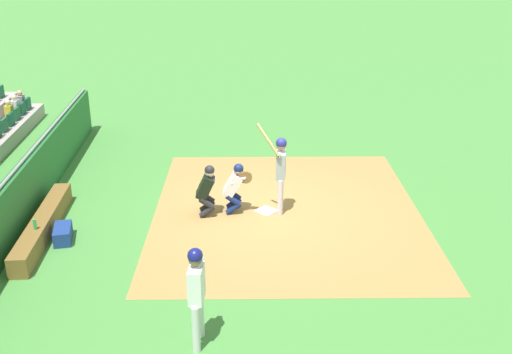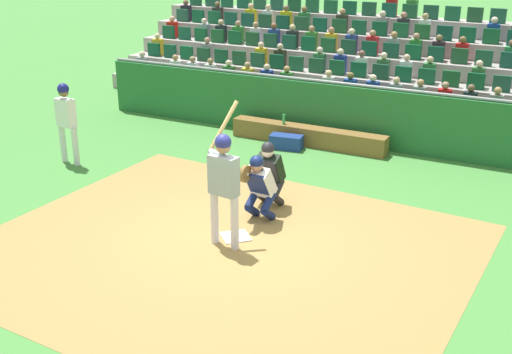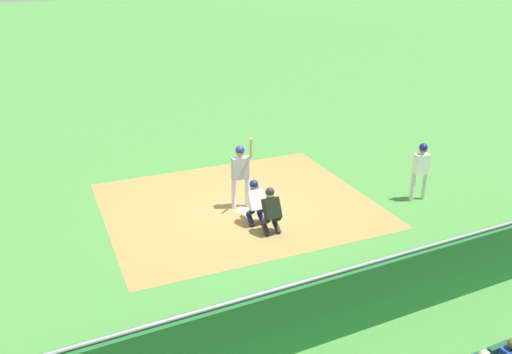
{
  "view_description": "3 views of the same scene",
  "coord_description": "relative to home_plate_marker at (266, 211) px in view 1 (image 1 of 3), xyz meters",
  "views": [
    {
      "loc": [
        13.06,
        -1.05,
        6.27
      ],
      "look_at": [
        0.05,
        -0.26,
        0.93
      ],
      "focal_mm": 41.69,
      "sensor_mm": 36.0,
      "label": 1
    },
    {
      "loc": [
        -4.71,
        8.32,
        4.77
      ],
      "look_at": [
        -0.21,
        -0.34,
        1.0
      ],
      "focal_mm": 44.93,
      "sensor_mm": 36.0,
      "label": 2
    },
    {
      "loc": [
        -5.75,
        -12.58,
        6.83
      ],
      "look_at": [
        0.06,
        -0.59,
        1.28
      ],
      "focal_mm": 37.86,
      "sensor_mm": 36.0,
      "label": 3
    }
  ],
  "objects": [
    {
      "name": "infield_dirt_patch",
      "position": [
        0.0,
        0.5,
        -0.01
      ],
      "size": [
        7.9,
        6.8,
        0.01
      ],
      "primitive_type": "cube",
      "rotation": [
        0.0,
        0.0,
        -0.05
      ],
      "color": "#9E7943",
      "rests_on": "ground_plane"
    },
    {
      "name": "water_bottle_on_bench",
      "position": [
        1.5,
        -5.06,
        0.54
      ],
      "size": [
        0.07,
        0.07,
        0.24
      ],
      "primitive_type": "cylinder",
      "color": "green",
      "rests_on": "dugout_bench"
    },
    {
      "name": "batter_at_plate",
      "position": [
        0.02,
        0.33,
        1.17
      ],
      "size": [
        0.6,
        0.75,
        2.28
      ],
      "color": "silver",
      "rests_on": "ground_plane"
    },
    {
      "name": "on_deck_batter",
      "position": [
        4.96,
        -1.5,
        1.07
      ],
      "size": [
        0.58,
        0.28,
        1.78
      ],
      "color": "silver",
      "rests_on": "ground_plane"
    },
    {
      "name": "equipment_duffel_bag",
      "position": [
        1.21,
        -4.59,
        0.15
      ],
      "size": [
        0.79,
        0.47,
        0.33
      ],
      "primitive_type": "cube",
      "rotation": [
        0.0,
        0.0,
        0.15
      ],
      "color": "navy",
      "rests_on": "ground_plane"
    },
    {
      "name": "home_plate_marker",
      "position": [
        0.0,
        0.0,
        0.0
      ],
      "size": [
        0.62,
        0.62,
        0.02
      ],
      "primitive_type": "cube",
      "rotation": [
        0.0,
        0.0,
        0.79
      ],
      "color": "white",
      "rests_on": "infield_dirt_patch"
    },
    {
      "name": "catcher_crouching",
      "position": [
        -0.04,
        -0.75,
        0.69
      ],
      "size": [
        0.48,
        0.71,
        1.26
      ],
      "color": "navy",
      "rests_on": "ground_plane"
    },
    {
      "name": "home_plate_umpire",
      "position": [
        0.08,
        -1.43,
        0.68
      ],
      "size": [
        0.46,
        0.47,
        1.28
      ],
      "color": "#232227",
      "rests_on": "ground_plane"
    },
    {
      "name": "ground_plane",
      "position": [
        0.0,
        0.0,
        -0.02
      ],
      "size": [
        160.0,
        160.0,
        0.0
      ],
      "primitive_type": "plane",
      "color": "#45853B"
    },
    {
      "name": "dugout_wall",
      "position": [
        0.0,
        -5.64,
        0.69
      ],
      "size": [
        13.76,
        0.24,
        1.47
      ],
      "color": "#22632F",
      "rests_on": "ground_plane"
    },
    {
      "name": "dugout_bench",
      "position": [
        0.89,
        -5.09,
        0.2
      ],
      "size": [
        3.83,
        0.4,
        0.44
      ],
      "primitive_type": "cube",
      "color": "brown",
      "rests_on": "ground_plane"
    }
  ]
}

